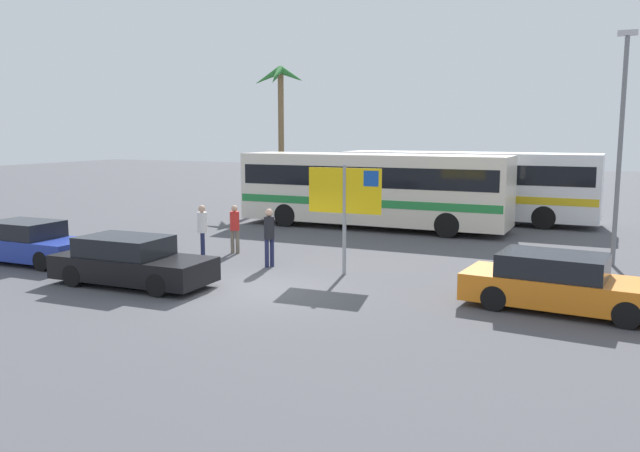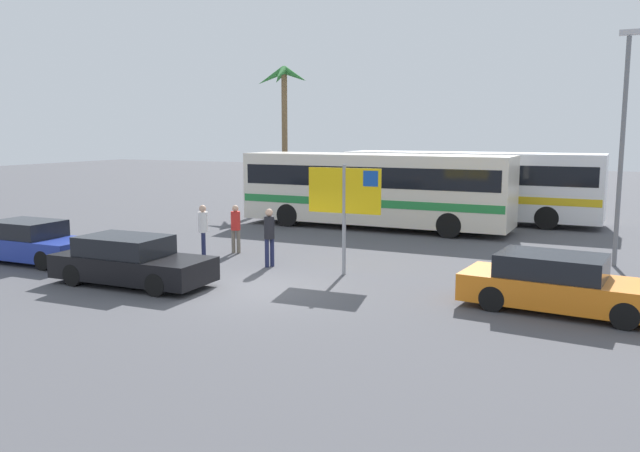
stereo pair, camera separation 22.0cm
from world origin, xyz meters
TOP-DOWN VIEW (x-y plane):
  - ground at (0.00, 0.00)m, footprint 120.00×120.00m
  - bus_front_coach at (-1.05, 11.49)m, footprint 11.54×2.66m
  - bus_rear_coach at (2.13, 15.42)m, footprint 11.54×2.66m
  - ferry_sign at (1.48, 2.57)m, footprint 2.20×0.16m
  - car_blue at (-8.25, -0.11)m, footprint 4.12×1.74m
  - car_orange at (7.47, 1.17)m, footprint 4.64×2.12m
  - car_black at (-3.29, -1.08)m, footprint 4.49×1.87m
  - pedestrian_crossing_lot at (-3.75, 2.87)m, footprint 0.32×0.32m
  - pedestrian_near_sign at (-1.06, 2.56)m, footprint 0.32×0.32m
  - pedestrian_by_bus at (-3.23, 4.01)m, footprint 0.32×0.32m
  - lamp_post_left_side at (8.50, 7.30)m, footprint 0.56×0.20m
  - palm_tree_seaside at (-8.69, 17.43)m, footprint 2.97×3.19m

SIDE VIEW (x-z plane):
  - ground at x=0.00m, z-range 0.00..0.00m
  - car_blue at x=-8.25m, z-range -0.03..1.30m
  - car_black at x=-3.29m, z-range -0.03..1.30m
  - car_orange at x=7.47m, z-range -0.03..1.30m
  - pedestrian_by_bus at x=-3.23m, z-range 0.14..1.80m
  - pedestrian_crossing_lot at x=-3.75m, z-range 0.16..1.91m
  - pedestrian_near_sign at x=-1.06m, z-range 0.17..1.97m
  - bus_front_coach at x=-1.05m, z-range 0.20..3.37m
  - bus_rear_coach at x=2.13m, z-range 0.20..3.37m
  - ferry_sign at x=1.48m, z-range 0.73..3.93m
  - lamp_post_left_side at x=8.50m, z-range 0.33..7.42m
  - palm_tree_seaside at x=-8.69m, z-range 2.19..9.87m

